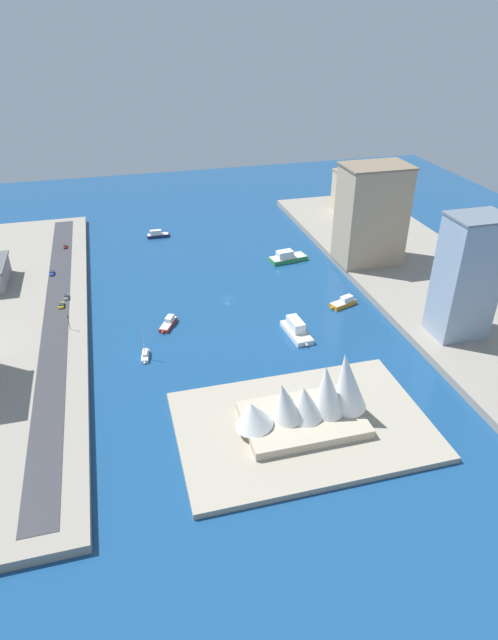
{
  "coord_description": "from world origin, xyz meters",
  "views": [
    {
      "loc": [
        46.26,
        211.5,
        116.3
      ],
      "look_at": [
        -3.59,
        24.61,
        2.12
      ],
      "focal_mm": 30.26,
      "sensor_mm": 36.0,
      "label": 1
    }
  ],
  "objects": [
    {
      "name": "ground_plane",
      "position": [
        0.0,
        0.0,
        0.0
      ],
      "size": [
        440.0,
        440.0,
        0.0
      ],
      "primitive_type": "plane",
      "color": "navy"
    },
    {
      "name": "quay_west",
      "position": [
        -96.61,
        0.0,
        1.57
      ],
      "size": [
        70.0,
        240.0,
        3.14
      ],
      "primitive_type": "cube",
      "color": "gray",
      "rests_on": "ground_plane"
    },
    {
      "name": "quay_east",
      "position": [
        96.61,
        0.0,
        1.57
      ],
      "size": [
        70.0,
        240.0,
        3.14
      ],
      "primitive_type": "cube",
      "color": "gray",
      "rests_on": "ground_plane"
    },
    {
      "name": "peninsula_point",
      "position": [
        -3.5,
        90.64,
        1.0
      ],
      "size": [
        78.9,
        52.21,
        2.0
      ],
      "primitive_type": "cube",
      "color": "#A89E89",
      "rests_on": "ground_plane"
    },
    {
      "name": "road_strip",
      "position": [
        74.07,
        0.0,
        3.21
      ],
      "size": [
        10.16,
        228.0,
        0.15
      ],
      "primitive_type": "cube",
      "color": "#38383D",
      "rests_on": "quay_east"
    },
    {
      "name": "ferry_white_commuter",
      "position": [
        -20.17,
        36.92,
        2.26
      ],
      "size": [
        8.55,
        20.28,
        6.19
      ],
      "color": "silver",
      "rests_on": "ground_plane"
    },
    {
      "name": "water_taxi_orange",
      "position": [
        -48.37,
        19.57,
        1.45
      ],
      "size": [
        13.86,
        8.72,
        4.05
      ],
      "color": "orange",
      "rests_on": "ground_plane"
    },
    {
      "name": "ferry_green_doubledeck",
      "position": [
        -39.57,
        -32.63,
        1.99
      ],
      "size": [
        21.47,
        10.56,
        5.78
      ],
      "color": "#2D8C4C",
      "rests_on": "ground_plane"
    },
    {
      "name": "sailboat_small_white",
      "position": [
        40.76,
        38.3,
        1.07
      ],
      "size": [
        3.89,
        9.12,
        12.71
      ],
      "color": "white",
      "rests_on": "ground_plane"
    },
    {
      "name": "tugboat_red",
      "position": [
        29.18,
        17.08,
        1.24
      ],
      "size": [
        8.95,
        12.67,
        3.47
      ],
      "color": "red",
      "rests_on": "ground_plane"
    },
    {
      "name": "patrol_launch_navy",
      "position": [
        22.01,
        -83.05,
        1.55
      ],
      "size": [
        13.56,
        4.09,
        4.3
      ],
      "color": "#1E284C",
      "rests_on": "ground_plane"
    },
    {
      "name": "tower_tall_glass",
      "position": [
        -79.75,
        56.43,
        27.35
      ],
      "size": [
        20.99,
        16.27,
        48.36
      ],
      "color": "#8C9EB2",
      "rests_on": "quay_west"
    },
    {
      "name": "apartment_midrise_tan",
      "position": [
        -76.27,
        -16.48,
        27.29
      ],
      "size": [
        31.71,
        21.61,
        48.24
      ],
      "color": "tan",
      "rests_on": "quay_west"
    },
    {
      "name": "office_block_beige",
      "position": [
        -96.98,
        -86.57,
        15.77
      ],
      "size": [
        16.16,
        20.23,
        25.2
      ],
      "color": "#C6B793",
      "rests_on": "quay_west"
    },
    {
      "name": "pickup_red",
      "position": [
        72.27,
        -72.78,
        4.04
      ],
      "size": [
        1.97,
        4.77,
        1.54
      ],
      "color": "black",
      "rests_on": "road_strip"
    },
    {
      "name": "hatchback_blue",
      "position": [
        77.57,
        -40.01,
        4.04
      ],
      "size": [
        2.08,
        4.8,
        1.52
      ],
      "color": "black",
      "rests_on": "road_strip"
    },
    {
      "name": "sedan_silver",
      "position": [
        70.22,
        -12.84,
        4.06
      ],
      "size": [
        1.82,
        4.56,
        1.59
      ],
      "color": "black",
      "rests_on": "road_strip"
    },
    {
      "name": "taxi_yellow_cab",
      "position": [
        72.07,
        -5.32,
        4.04
      ],
      "size": [
        2.15,
        4.86,
        1.51
      ],
      "color": "black",
      "rests_on": "road_strip"
    },
    {
      "name": "traffic_light_waterfront",
      "position": [
        68.16,
        14.93,
        7.48
      ],
      "size": [
        0.36,
        0.36,
        6.5
      ],
      "color": "black",
      "rests_on": "quay_east"
    },
    {
      "name": "opera_landmark",
      "position": [
        -5.46,
        90.64,
        10.51
      ],
      "size": [
        43.48,
        24.46,
        25.19
      ],
      "color": "#BCAD93",
      "rests_on": "peninsula_point"
    },
    {
      "name": "park_tree_cluster",
      "position": [
        -105.86,
        -53.79,
        9.65
      ],
      "size": [
        6.48,
        14.85,
        10.02
      ],
      "color": "brown",
      "rests_on": "quay_west"
    }
  ]
}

